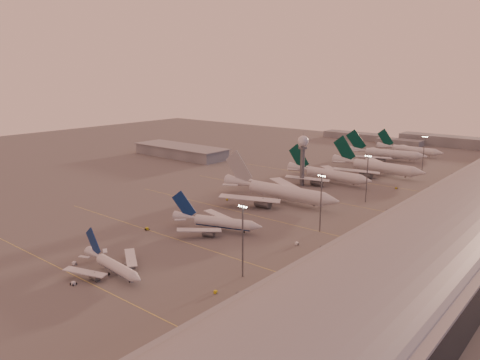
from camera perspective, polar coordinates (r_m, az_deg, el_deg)
The scene contains 26 objects.
ground at distance 196.60m, azimuth -12.97°, elevation -6.84°, with size 700.00×700.00×0.00m, color #565453.
taxiway_markings at distance 214.82m, azimuth 4.03°, elevation -4.79°, with size 180.00×185.25×0.02m.
hangar at distance 372.39m, azimuth -7.24°, elevation 3.52°, with size 82.00×27.00×8.50m.
radar_tower at distance 275.27m, azimuth 7.67°, elevation 3.61°, with size 6.40×6.40×31.10m.
mast_a at distance 152.17m, azimuth 0.32°, elevation -6.98°, with size 3.60×0.56×25.00m.
mast_b at distance 197.20m, azimuth 9.83°, elevation -2.44°, with size 3.60×0.56×25.00m.
mast_c at distance 247.14m, azimuth 15.23°, elevation 0.46°, with size 3.60×0.56×25.00m.
mast_d at distance 330.55m, azimuth 21.47°, elevation 3.14°, with size 3.60×0.56×25.00m.
distant_horizon at distance 463.63m, azimuth 21.02°, elevation 4.59°, with size 165.00×37.50×9.00m.
narrowbody_near at distance 163.44m, azimuth -15.24°, elevation -10.18°, with size 33.78×26.86×13.20m.
narrowbody_mid at distance 198.64m, azimuth -2.84°, elevation -5.30°, with size 39.79×31.22×16.13m.
widebody_white at distance 241.57m, azimuth 4.79°, elevation -1.73°, with size 69.16×55.35×24.31m.
greentail_a at distance 288.17m, azimuth 10.72°, elevation 0.44°, with size 58.74×47.35×21.32m.
greentail_b at distance 315.87m, azimuth 16.36°, elevation 1.32°, with size 65.13×52.47×23.64m.
greentail_c at distance 370.58m, azimuth 17.31°, elevation 2.91°, with size 60.49×48.48×22.10m.
greentail_d at distance 397.60m, azimuth 19.92°, elevation 3.33°, with size 54.74×44.14×19.87m.
gsv_truck_a at distance 175.07m, azimuth -19.44°, elevation -9.38°, with size 6.44×4.93×2.48m.
gsv_tug_near at distance 160.50m, azimuth -19.64°, elevation -11.79°, with size 2.39×3.71×1.02m.
gsv_catering_a at distance 145.86m, azimuth -2.94°, elevation -13.01°, with size 4.87×2.97×3.72m.
gsv_tug_mid at distance 203.88m, azimuth -11.27°, elevation -5.86°, with size 4.37×3.54×1.08m.
gsv_truck_b at distance 184.46m, azimuth 7.08°, elevation -7.55°, with size 6.13×2.76×2.39m.
gsv_truck_c at distance 244.42m, azimuth -1.45°, elevation -2.26°, with size 5.81×3.49×2.21m.
gsv_catering_b at distance 209.61m, azimuth 16.30°, elevation -5.25°, with size 4.51×2.20×3.67m.
gsv_tug_far at distance 251.57m, azimuth 8.26°, elevation -2.07°, with size 3.64×4.60×1.15m.
gsv_truck_d at distance 286.42m, azimuth 4.81°, elevation 0.00°, with size 2.68×5.58×2.16m.
gsv_tug_hangar at distance 282.93m, azimuth 18.51°, elevation -0.95°, with size 3.42×2.58×0.87m.
Camera 1 is at (148.51, -110.50, 66.23)m, focal length 35.00 mm.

